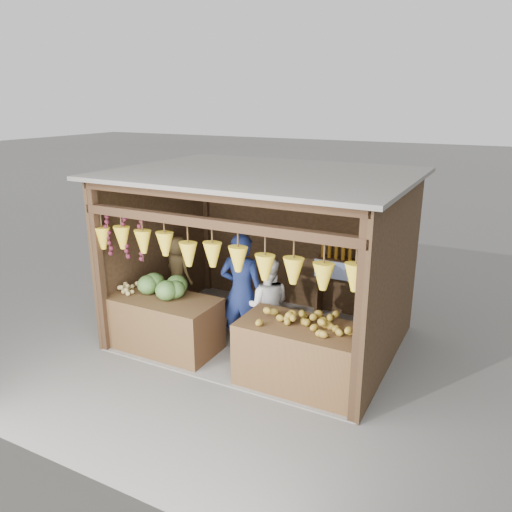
{
  "coord_description": "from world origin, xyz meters",
  "views": [
    {
      "loc": [
        3.26,
        -6.47,
        3.65
      ],
      "look_at": [
        -0.06,
        -0.1,
        1.4
      ],
      "focal_mm": 35.0,
      "sensor_mm": 36.0,
      "label": 1
    }
  ],
  "objects_px": {
    "counter_left": "(163,323)",
    "man_standing": "(242,293)",
    "woman_standing": "(267,305)",
    "vendor_seated": "(178,270)",
    "counter_right": "(300,355)"
  },
  "relations": [
    {
      "from": "counter_right",
      "to": "woman_standing",
      "type": "xyz_separation_m",
      "value": [
        -0.82,
        0.69,
        0.3
      ]
    },
    {
      "from": "counter_left",
      "to": "man_standing",
      "type": "bearing_deg",
      "value": 27.41
    },
    {
      "from": "counter_left",
      "to": "vendor_seated",
      "type": "relative_size",
      "value": 1.44
    },
    {
      "from": "woman_standing",
      "to": "vendor_seated",
      "type": "height_order",
      "value": "vendor_seated"
    },
    {
      "from": "counter_right",
      "to": "vendor_seated",
      "type": "bearing_deg",
      "value": 158.7
    },
    {
      "from": "counter_right",
      "to": "man_standing",
      "type": "bearing_deg",
      "value": 154.61
    },
    {
      "from": "counter_left",
      "to": "woman_standing",
      "type": "xyz_separation_m",
      "value": [
        1.42,
        0.67,
        0.32
      ]
    },
    {
      "from": "man_standing",
      "to": "woman_standing",
      "type": "xyz_separation_m",
      "value": [
        0.36,
        0.12,
        -0.18
      ]
    },
    {
      "from": "counter_right",
      "to": "counter_left",
      "type": "bearing_deg",
      "value": 179.65
    },
    {
      "from": "counter_left",
      "to": "woman_standing",
      "type": "relative_size",
      "value": 1.15
    },
    {
      "from": "counter_left",
      "to": "vendor_seated",
      "type": "bearing_deg",
      "value": 113.64
    },
    {
      "from": "counter_left",
      "to": "counter_right",
      "type": "distance_m",
      "value": 2.24
    },
    {
      "from": "man_standing",
      "to": "woman_standing",
      "type": "relative_size",
      "value": 1.25
    },
    {
      "from": "counter_right",
      "to": "woman_standing",
      "type": "height_order",
      "value": "woman_standing"
    },
    {
      "from": "counter_left",
      "to": "woman_standing",
      "type": "distance_m",
      "value": 1.6
    }
  ]
}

